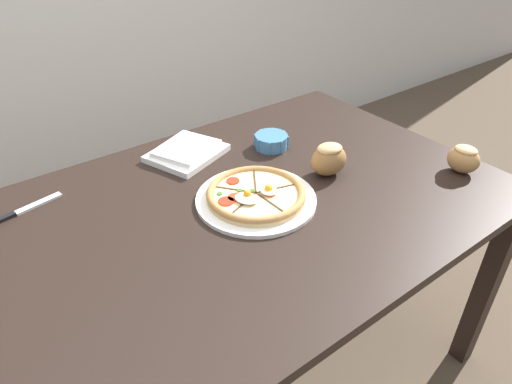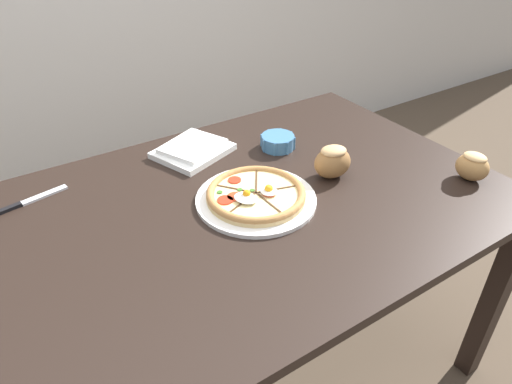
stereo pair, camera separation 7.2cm
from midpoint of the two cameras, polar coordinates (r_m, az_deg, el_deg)
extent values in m
plane|color=brown|center=(1.80, -1.08, -21.82)|extent=(12.00, 12.00, 0.00)
cube|color=black|center=(1.26, -1.44, -2.42)|extent=(1.56, 0.97, 0.03)
cube|color=black|center=(1.74, 28.67, -11.61)|extent=(0.06, 0.06, 0.73)
cube|color=black|center=(2.13, 9.25, 1.58)|extent=(0.06, 0.06, 0.73)
cylinder|color=white|center=(1.27, 1.62, -0.93)|extent=(0.34, 0.34, 0.01)
cylinder|color=#DBB775|center=(1.26, 1.63, -0.48)|extent=(0.28, 0.28, 0.01)
cylinder|color=beige|center=(1.26, 1.64, -0.20)|extent=(0.24, 0.24, 0.00)
torus|color=#B27A42|center=(1.26, 1.64, -0.17)|extent=(0.28, 0.28, 0.02)
cube|color=#472D19|center=(1.22, 3.32, -1.42)|extent=(0.01, 0.12, 0.00)
cube|color=#472D19|center=(1.27, 4.20, 0.32)|extent=(0.12, 0.04, 0.00)
cube|color=#472D19|center=(1.31, 1.61, 1.35)|extent=(0.07, 0.10, 0.00)
cube|color=#472D19|center=(1.27, -0.94, 0.36)|extent=(0.08, 0.10, 0.00)
cube|color=#472D19|center=(1.22, 0.00, -1.40)|extent=(0.11, 0.05, 0.00)
cylinder|color=red|center=(1.31, -1.13, 1.47)|extent=(0.04, 0.04, 0.00)
cylinder|color=red|center=(1.24, -0.94, -0.67)|extent=(0.04, 0.04, 0.00)
cylinder|color=red|center=(1.25, 3.28, -0.18)|extent=(0.04, 0.04, 0.00)
cylinder|color=red|center=(1.23, -2.32, -0.95)|extent=(0.04, 0.04, 0.00)
ellipsoid|color=white|center=(1.25, 3.28, 0.06)|extent=(0.06, 0.07, 0.01)
sphere|color=#F4AD1E|center=(1.25, 3.25, 0.37)|extent=(0.02, 0.02, 0.02)
ellipsoid|color=white|center=(1.22, 0.36, -0.80)|extent=(0.07, 0.08, 0.01)
sphere|color=orange|center=(1.23, 0.50, -0.25)|extent=(0.02, 0.02, 0.02)
cylinder|color=#477A2D|center=(1.26, 2.53, 0.08)|extent=(0.01, 0.01, 0.00)
cylinder|color=#386B23|center=(1.26, -2.94, -0.04)|extent=(0.02, 0.02, 0.00)
cylinder|color=#386B23|center=(1.27, -0.41, 0.28)|extent=(0.01, 0.01, 0.00)
cylinder|color=#386B23|center=(1.27, 1.01, 0.28)|extent=(0.01, 0.01, 0.00)
cylinder|color=teal|center=(1.53, 4.09, 6.25)|extent=(0.11, 0.11, 0.05)
cylinder|color=gold|center=(1.52, 4.10, 6.44)|extent=(0.09, 0.09, 0.03)
cylinder|color=teal|center=(1.56, 5.72, 6.75)|extent=(0.01, 0.01, 0.04)
cylinder|color=teal|center=(1.58, 4.39, 7.15)|extent=(0.01, 0.01, 0.04)
cylinder|color=teal|center=(1.57, 2.90, 7.04)|extent=(0.01, 0.01, 0.04)
cylinder|color=teal|center=(1.53, 2.07, 6.46)|extent=(0.01, 0.01, 0.04)
cylinder|color=teal|center=(1.50, 2.40, 5.73)|extent=(0.01, 0.01, 0.04)
cylinder|color=teal|center=(1.48, 3.77, 5.29)|extent=(0.01, 0.01, 0.04)
cylinder|color=teal|center=(1.49, 5.34, 5.42)|extent=(0.01, 0.01, 0.04)
cylinder|color=teal|center=(1.52, 6.13, 6.03)|extent=(0.01, 0.01, 0.04)
cube|color=white|center=(1.50, -6.53, 5.08)|extent=(0.27, 0.25, 0.02)
cube|color=white|center=(1.50, -6.57, 5.69)|extent=(0.23, 0.22, 0.02)
ellipsoid|color=#B27F47|center=(1.50, 26.66, 2.77)|extent=(0.09, 0.11, 0.08)
ellipsoid|color=#EAB775|center=(1.49, 26.98, 3.88)|extent=(0.07, 0.08, 0.02)
ellipsoid|color=olive|center=(1.38, 11.01, 3.59)|extent=(0.13, 0.11, 0.10)
ellipsoid|color=tan|center=(1.36, 11.19, 5.02)|extent=(0.09, 0.08, 0.03)
cube|color=silver|center=(1.41, -23.61, -0.37)|extent=(0.13, 0.04, 0.01)
cube|color=black|center=(1.38, -27.70, -2.10)|extent=(0.09, 0.03, 0.01)
camera|label=1|loc=(0.04, -88.36, 1.11)|focal=32.00mm
camera|label=2|loc=(0.04, 91.64, -1.11)|focal=32.00mm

